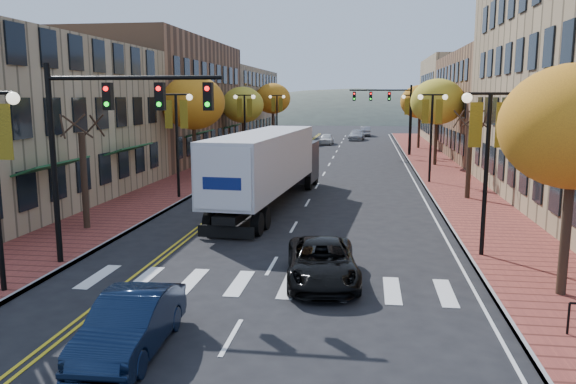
% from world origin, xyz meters
% --- Properties ---
extents(ground, '(200.00, 200.00, 0.00)m').
position_xyz_m(ground, '(0.00, 0.00, 0.00)').
color(ground, black).
rests_on(ground, ground).
extents(sidewalk_left, '(4.00, 85.00, 0.15)m').
position_xyz_m(sidewalk_left, '(-9.00, 32.50, 0.07)').
color(sidewalk_left, brown).
rests_on(sidewalk_left, ground).
extents(sidewalk_right, '(4.00, 85.00, 0.15)m').
position_xyz_m(sidewalk_right, '(9.00, 32.50, 0.07)').
color(sidewalk_right, brown).
rests_on(sidewalk_right, ground).
extents(building_left_mid, '(12.00, 24.00, 11.00)m').
position_xyz_m(building_left_mid, '(-17.00, 36.00, 5.50)').
color(building_left_mid, brown).
rests_on(building_left_mid, ground).
extents(building_left_far, '(12.00, 26.00, 9.50)m').
position_xyz_m(building_left_far, '(-17.00, 61.00, 4.75)').
color(building_left_far, '#9E8966').
rests_on(building_left_far, ground).
extents(building_right_mid, '(15.00, 24.00, 10.00)m').
position_xyz_m(building_right_mid, '(18.50, 42.00, 5.00)').
color(building_right_mid, brown).
rests_on(building_right_mid, ground).
extents(building_right_far, '(15.00, 20.00, 11.00)m').
position_xyz_m(building_right_far, '(18.50, 64.00, 5.50)').
color(building_right_far, '#9E8966').
rests_on(building_right_far, ground).
extents(tree_left_a, '(0.28, 0.28, 4.20)m').
position_xyz_m(tree_left_a, '(-9.00, 8.00, 2.25)').
color(tree_left_a, '#382619').
rests_on(tree_left_a, sidewalk_left).
extents(tree_left_b, '(4.48, 4.48, 7.21)m').
position_xyz_m(tree_left_b, '(-9.00, 24.00, 5.45)').
color(tree_left_b, '#382619').
rests_on(tree_left_b, sidewalk_left).
extents(tree_left_c, '(4.16, 4.16, 6.69)m').
position_xyz_m(tree_left_c, '(-9.00, 40.00, 5.05)').
color(tree_left_c, '#382619').
rests_on(tree_left_c, sidewalk_left).
extents(tree_left_d, '(4.61, 4.61, 7.42)m').
position_xyz_m(tree_left_d, '(-9.00, 58.00, 5.60)').
color(tree_left_d, '#382619').
rests_on(tree_left_d, sidewalk_left).
extents(tree_right_a, '(4.16, 4.16, 6.69)m').
position_xyz_m(tree_right_a, '(9.00, 2.00, 5.05)').
color(tree_right_a, '#382619').
rests_on(tree_right_a, sidewalk_right).
extents(tree_right_b, '(0.28, 0.28, 4.20)m').
position_xyz_m(tree_right_b, '(9.00, 18.00, 2.25)').
color(tree_right_b, '#382619').
rests_on(tree_right_b, sidewalk_right).
extents(tree_right_c, '(4.48, 4.48, 7.21)m').
position_xyz_m(tree_right_c, '(9.00, 34.00, 5.45)').
color(tree_right_c, '#382619').
rests_on(tree_right_c, sidewalk_right).
extents(tree_right_d, '(4.35, 4.35, 7.00)m').
position_xyz_m(tree_right_d, '(9.00, 50.00, 5.29)').
color(tree_right_d, '#382619').
rests_on(tree_right_d, sidewalk_right).
extents(lamp_left_b, '(1.96, 0.36, 6.05)m').
position_xyz_m(lamp_left_b, '(-7.50, 16.00, 4.29)').
color(lamp_left_b, black).
rests_on(lamp_left_b, ground).
extents(lamp_left_c, '(1.96, 0.36, 6.05)m').
position_xyz_m(lamp_left_c, '(-7.50, 34.00, 4.29)').
color(lamp_left_c, black).
rests_on(lamp_left_c, ground).
extents(lamp_left_d, '(1.96, 0.36, 6.05)m').
position_xyz_m(lamp_left_d, '(-7.50, 52.00, 4.29)').
color(lamp_left_d, black).
rests_on(lamp_left_d, ground).
extents(lamp_right_a, '(1.96, 0.36, 6.05)m').
position_xyz_m(lamp_right_a, '(7.50, 6.00, 4.29)').
color(lamp_right_a, black).
rests_on(lamp_right_a, ground).
extents(lamp_right_b, '(1.96, 0.36, 6.05)m').
position_xyz_m(lamp_right_b, '(7.50, 24.00, 4.29)').
color(lamp_right_b, black).
rests_on(lamp_right_b, ground).
extents(lamp_right_c, '(1.96, 0.36, 6.05)m').
position_xyz_m(lamp_right_c, '(7.50, 42.00, 4.29)').
color(lamp_right_c, black).
rests_on(lamp_right_c, ground).
extents(traffic_mast_near, '(6.10, 0.35, 7.00)m').
position_xyz_m(traffic_mast_near, '(-5.48, 3.00, 4.92)').
color(traffic_mast_near, black).
rests_on(traffic_mast_near, ground).
extents(traffic_mast_far, '(6.10, 0.34, 7.00)m').
position_xyz_m(traffic_mast_far, '(5.48, 42.00, 4.92)').
color(traffic_mast_far, black).
rests_on(traffic_mast_far, ground).
extents(semi_truck, '(3.85, 16.45, 4.07)m').
position_xyz_m(semi_truck, '(-1.89, 14.83, 2.38)').
color(semi_truck, black).
rests_on(semi_truck, ground).
extents(navy_sedan, '(1.64, 4.27, 1.39)m').
position_xyz_m(navy_sedan, '(-2.12, -3.10, 0.69)').
color(navy_sedan, black).
rests_on(navy_sedan, ground).
extents(black_suv, '(2.77, 5.02, 1.33)m').
position_xyz_m(black_suv, '(1.89, 2.53, 0.66)').
color(black_suv, black).
rests_on(black_suv, ground).
extents(car_far_white, '(1.67, 3.98, 1.34)m').
position_xyz_m(car_far_white, '(-1.74, 54.93, 0.67)').
color(car_far_white, silver).
rests_on(car_far_white, ground).
extents(car_far_silver, '(2.43, 4.92, 1.38)m').
position_xyz_m(car_far_silver, '(1.83, 62.21, 0.69)').
color(car_far_silver, '#A5A6AD').
rests_on(car_far_silver, ground).
extents(car_far_oncoming, '(1.50, 4.27, 1.40)m').
position_xyz_m(car_far_oncoming, '(3.01, 70.41, 0.70)').
color(car_far_oncoming, '#9D9CA3').
rests_on(car_far_oncoming, ground).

